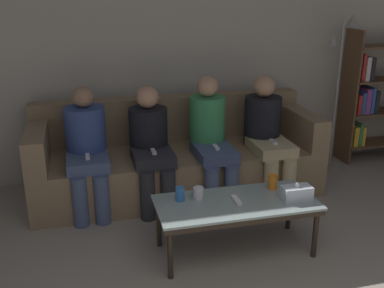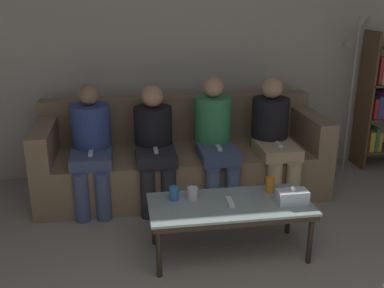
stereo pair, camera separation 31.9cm
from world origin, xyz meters
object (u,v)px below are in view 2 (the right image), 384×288
(tissue_box, at_px, (292,197))
(cup_near_left, at_px, (174,193))
(cup_far_center, at_px, (193,193))
(standing_lamp, at_px, (354,80))
(seated_person_mid_right, at_px, (215,136))
(coffee_table, at_px, (230,208))
(couch, at_px, (182,158))
(game_remote, at_px, (230,202))
(cup_near_right, at_px, (270,185))
(seated_person_right_end, at_px, (273,133))
(seated_person_mid_left, at_px, (154,141))
(seated_person_left_end, at_px, (91,142))

(tissue_box, bearing_deg, cup_near_left, 167.46)
(cup_far_center, height_order, tissue_box, tissue_box)
(cup_far_center, distance_m, standing_lamp, 2.33)
(tissue_box, distance_m, seated_person_mid_right, 1.13)
(coffee_table, xyz_separation_m, seated_person_mid_right, (0.09, 0.99, 0.24))
(couch, relative_size, game_remote, 18.05)
(cup_near_right, xyz_separation_m, seated_person_mid_right, (-0.26, 0.85, 0.14))
(standing_lamp, distance_m, seated_person_right_end, 1.12)
(cup_near_left, height_order, seated_person_mid_right, seated_person_mid_right)
(standing_lamp, height_order, seated_person_mid_left, standing_lamp)
(standing_lamp, bearing_deg, cup_near_left, -148.02)
(cup_near_right, height_order, game_remote, cup_near_right)
(couch, distance_m, cup_near_right, 1.21)
(tissue_box, xyz_separation_m, game_remote, (-0.44, 0.07, -0.04))
(seated_person_mid_left, bearing_deg, coffee_table, -64.74)
(cup_near_right, relative_size, tissue_box, 0.54)
(seated_person_right_end, bearing_deg, seated_person_mid_right, -179.18)
(seated_person_mid_right, bearing_deg, game_remote, -95.23)
(seated_person_mid_right, distance_m, seated_person_right_end, 0.56)
(standing_lamp, distance_m, seated_person_left_end, 2.71)
(seated_person_left_end, bearing_deg, cup_near_left, -54.58)
(seated_person_mid_left, xyz_separation_m, seated_person_right_end, (1.12, -0.00, 0.02))
(coffee_table, xyz_separation_m, game_remote, (0.00, 0.00, 0.05))
(standing_lamp, xyz_separation_m, seated_person_mid_right, (-1.53, -0.39, -0.40))
(coffee_table, relative_size, standing_lamp, 0.72)
(seated_person_mid_right, bearing_deg, cup_near_right, -73.23)
(standing_lamp, xyz_separation_m, seated_person_right_end, (-0.97, -0.38, -0.41))
(cup_near_left, distance_m, tissue_box, 0.86)
(cup_far_center, relative_size, seated_person_mid_left, 0.08)
(cup_near_right, distance_m, seated_person_left_end, 1.64)
(couch, distance_m, seated_person_right_end, 0.92)
(cup_far_center, distance_m, seated_person_mid_left, 0.92)
(seated_person_left_end, bearing_deg, seated_person_mid_left, -1.09)
(cup_far_center, bearing_deg, seated_person_left_end, 130.88)
(cup_far_center, height_order, seated_person_mid_right, seated_person_mid_right)
(cup_far_center, bearing_deg, game_remote, -23.94)
(cup_far_center, bearing_deg, standing_lamp, 33.89)
(tissue_box, relative_size, seated_person_mid_left, 0.20)
(seated_person_left_end, bearing_deg, game_remote, -44.33)
(game_remote, distance_m, standing_lamp, 2.21)
(couch, bearing_deg, tissue_box, -63.74)
(seated_person_mid_left, bearing_deg, couch, 37.76)
(cup_near_right, height_order, seated_person_mid_right, seated_person_mid_right)
(seated_person_mid_left, relative_size, seated_person_mid_right, 0.94)
(coffee_table, relative_size, seated_person_right_end, 1.06)
(game_remote, relative_size, standing_lamp, 0.09)
(cup_near_left, bearing_deg, tissue_box, -12.54)
(couch, height_order, cup_near_right, couch)
(cup_near_left, distance_m, seated_person_left_end, 1.10)
(standing_lamp, height_order, seated_person_mid_right, standing_lamp)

